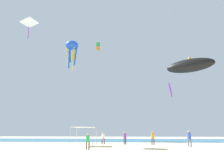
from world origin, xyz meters
TOP-DOWN VIEW (x-y plane):
  - ground at (0.00, 0.00)m, footprint 110.00×110.00m
  - ocean_strip at (0.00, 23.95)m, footprint 110.00×18.94m
  - canopy_tent at (-3.51, 5.00)m, footprint 2.78×3.20m
  - person_near_tent at (-1.91, -0.47)m, footprint 0.42×0.38m
  - person_leftmost at (5.35, 8.03)m, footprint 0.43×0.43m
  - person_central at (1.55, 8.43)m, footprint 0.41×0.41m
  - person_rightmost at (-1.56, 8.74)m, footprint 0.46×0.41m
  - person_far_shore at (9.23, 4.38)m, footprint 0.45×0.45m
  - kite_inflatable_black at (12.21, 11.80)m, footprint 7.94×5.81m
  - kite_octopus_blue at (-11.14, 23.64)m, footprint 4.18×4.18m
  - kite_box_green at (-5.05, 24.74)m, footprint 0.96×1.07m
  - kite_parafoil_purple at (10.87, 22.25)m, footprint 1.26×4.03m
  - kite_diamond_white at (-13.71, 7.84)m, footprint 2.71×2.73m

SIDE VIEW (x-z plane):
  - ground at x=0.00m, z-range -0.10..0.00m
  - ocean_strip at x=0.00m, z-range 0.00..0.03m
  - person_near_tent at x=-1.91m, z-range 0.14..1.73m
  - person_rightmost at x=-1.56m, z-range 0.15..1.88m
  - person_central at x=1.55m, z-range 0.15..1.88m
  - person_leftmost at x=5.35m, z-range 0.16..1.95m
  - person_far_shore at x=9.23m, z-range 0.16..2.06m
  - canopy_tent at x=-3.51m, z-range 1.04..3.37m
  - kite_parafoil_purple at x=10.87m, z-range 9.03..11.50m
  - kite_inflatable_black at x=12.21m, z-range 10.80..13.80m
  - kite_diamond_white at x=-13.71m, z-range 17.36..20.50m
  - kite_octopus_blue at x=-11.14m, z-range 17.91..24.94m
  - kite_box_green at x=-5.05m, z-range 20.83..22.77m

